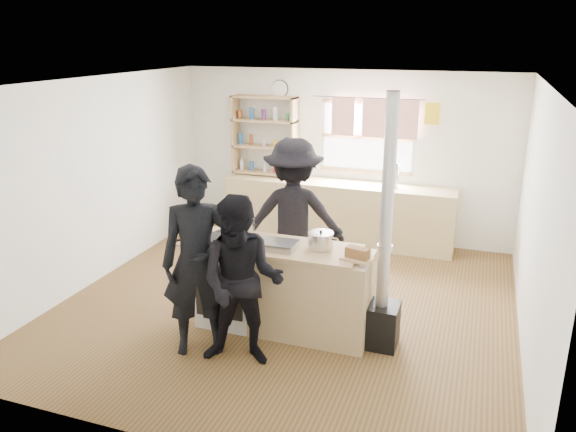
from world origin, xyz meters
The scene contains 14 objects.
ground centered at (0.00, 0.00, -0.01)m, with size 5.00×5.00×0.01m, color brown.
back_counter centered at (0.00, 2.22, 0.45)m, with size 3.40×0.55×0.90m, color tan.
shelving_unit centered at (-1.20, 2.34, 1.51)m, with size 1.00×0.28×1.20m.
thermos centered at (0.82, 2.22, 1.07)m, with size 0.10×0.10×0.33m, color silver.
cooking_island centered at (0.14, -0.55, 0.47)m, with size 1.97×0.64×0.93m.
skillet_greens centered at (-0.63, -0.68, 0.96)m, with size 0.45×0.45×0.05m.
roast_tray centered at (0.11, -0.63, 0.97)m, with size 0.38×0.27×0.07m.
stockpot_stove centered at (-0.39, -0.34, 1.02)m, with size 0.25×0.25×0.20m.
stockpot_counter centered at (0.52, -0.50, 1.02)m, with size 0.26×0.26×0.20m.
bread_board centered at (0.93, -0.66, 0.98)m, with size 0.32×0.27×0.12m.
flue_heater centered at (1.17, -0.54, 0.66)m, with size 0.35×0.35×2.50m.
person_near_left centered at (-0.48, -1.21, 0.92)m, with size 0.67×0.44×1.85m, color black.
person_near_right centered at (0.00, -1.27, 0.82)m, with size 0.79×0.62×1.63m, color black.
person_far centered at (-0.06, 0.37, 0.93)m, with size 1.20×0.69×1.86m, color black.
Camera 1 is at (1.95, -5.53, 2.96)m, focal length 35.00 mm.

